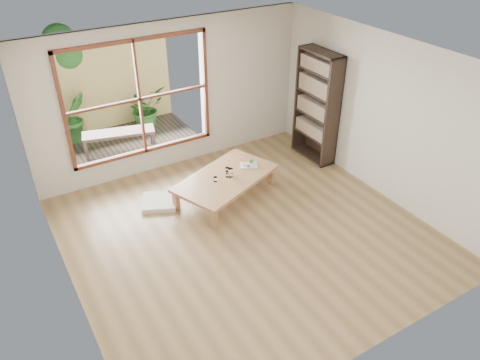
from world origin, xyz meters
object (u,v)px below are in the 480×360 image
Objects in this scene: bookshelf at (317,107)px; garden_bench at (119,134)px; low_table at (226,179)px; food_tray at (249,164)px.

garden_bench is (-3.10, 2.01, -0.63)m from bookshelf.
low_table is 5.55× the size of food_tray.
low_table is 2.23m from bookshelf.
food_tray is at bearing -41.17° from garden_bench.
food_tray is 2.71m from garden_bench.
low_table is 0.96× the size of bookshelf.
food_tray is at bearing -171.75° from bookshelf.
bookshelf reaches higher than food_tray.
garden_bench is (-1.53, 2.24, -0.01)m from food_tray.
garden_bench is (-1.01, 2.35, 0.06)m from low_table.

